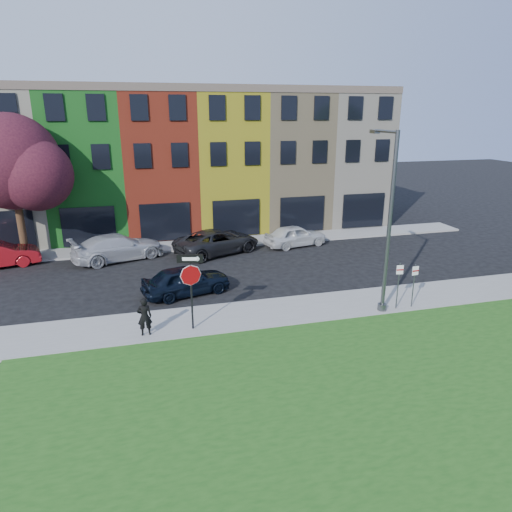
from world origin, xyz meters
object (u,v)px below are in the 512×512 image
object	(u,v)px
man	(145,317)
sedan_near	(186,280)
street_lamp	(387,223)
stop_sign	(191,277)

from	to	relation	value
man	sedan_near	bearing A→B (deg)	-119.38
sedan_near	street_lamp	world-z (taller)	street_lamp
stop_sign	man	world-z (taller)	stop_sign
sedan_near	street_lamp	size ratio (longest dim) A/B	0.59
stop_sign	street_lamp	xyz separation A→B (m)	(8.58, -0.12, 1.70)
stop_sign	sedan_near	distance (m)	4.46
man	street_lamp	bearing A→B (deg)	177.22
stop_sign	street_lamp	world-z (taller)	street_lamp
stop_sign	sedan_near	bearing A→B (deg)	101.23
sedan_near	street_lamp	distance (m)	9.98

